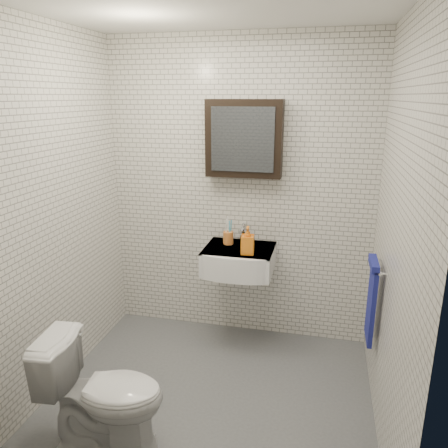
% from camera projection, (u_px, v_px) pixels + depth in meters
% --- Properties ---
extents(ground, '(2.20, 2.00, 0.01)m').
position_uv_depth(ground, '(209.00, 398.00, 3.03)').
color(ground, '#515459').
rests_on(ground, ground).
extents(room_shell, '(2.22, 2.02, 2.51)m').
position_uv_depth(room_shell, '(207.00, 192.00, 2.62)').
color(room_shell, silver).
rests_on(room_shell, ground).
extents(washbasin, '(0.55, 0.50, 0.20)m').
position_uv_depth(washbasin, '(238.00, 260.00, 3.49)').
color(washbasin, white).
rests_on(washbasin, room_shell).
extents(faucet, '(0.06, 0.20, 0.15)m').
position_uv_depth(faucet, '(243.00, 234.00, 3.63)').
color(faucet, silver).
rests_on(faucet, washbasin).
extents(mirror_cabinet, '(0.60, 0.15, 0.60)m').
position_uv_depth(mirror_cabinet, '(244.00, 139.00, 3.41)').
color(mirror_cabinet, black).
rests_on(mirror_cabinet, room_shell).
extents(towel_rail, '(0.09, 0.30, 0.58)m').
position_uv_depth(towel_rail, '(372.00, 297.00, 2.93)').
color(towel_rail, silver).
rests_on(towel_rail, room_shell).
extents(toothbrush_cup, '(0.09, 0.09, 0.23)m').
position_uv_depth(toothbrush_cup, '(228.00, 237.00, 3.58)').
color(toothbrush_cup, '#C57131').
rests_on(toothbrush_cup, washbasin).
extents(soap_bottle, '(0.11, 0.11, 0.22)m').
position_uv_depth(soap_bottle, '(248.00, 240.00, 3.34)').
color(soap_bottle, orange).
rests_on(soap_bottle, washbasin).
extents(toilet, '(0.73, 0.46, 0.71)m').
position_uv_depth(toilet, '(104.00, 393.00, 2.55)').
color(toilet, silver).
rests_on(toilet, ground).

